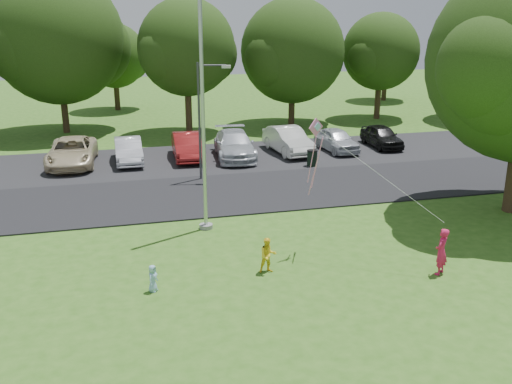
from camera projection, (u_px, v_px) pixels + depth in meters
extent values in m
plane|color=#2F5F19|center=(345.00, 275.00, 17.57)|extent=(120.00, 120.00, 0.00)
cube|color=black|center=(267.00, 190.00, 25.88)|extent=(60.00, 6.00, 0.06)
cube|color=black|center=(236.00, 157.00, 31.88)|extent=(42.00, 7.00, 0.06)
cylinder|color=#B7BABF|center=(202.00, 94.00, 19.86)|extent=(0.14, 0.14, 10.00)
cylinder|color=gray|center=(206.00, 226.00, 21.33)|extent=(0.50, 0.50, 0.16)
cylinder|color=#3F3F44|center=(199.00, 123.00, 26.76)|extent=(0.11, 0.11, 5.57)
cylinder|color=#3F3F44|center=(212.00, 65.00, 25.99)|extent=(1.29, 0.34, 0.08)
cube|color=silver|center=(226.00, 67.00, 26.04)|extent=(0.45, 0.29, 0.13)
cylinder|color=black|center=(312.00, 159.00, 29.79)|extent=(0.53, 0.53, 0.85)
cylinder|color=black|center=(312.00, 151.00, 29.66)|extent=(0.56, 0.56, 0.05)
sphere|color=#19320D|center=(511.00, 76.00, 20.33)|extent=(4.63, 4.63, 4.63)
sphere|color=#19320D|center=(494.00, 68.00, 20.03)|extent=(4.01, 4.01, 4.01)
cylinder|color=#332316|center=(65.00, 109.00, 38.12)|extent=(0.44, 0.44, 3.19)
sphere|color=#19320D|center=(57.00, 38.00, 36.75)|extent=(8.50, 8.50, 8.50)
sphere|color=#19320D|center=(89.00, 47.00, 38.18)|extent=(5.53, 5.53, 5.53)
sphere|color=#19320D|center=(28.00, 46.00, 35.49)|extent=(5.10, 5.10, 5.10)
cylinder|color=#332316|center=(189.00, 108.00, 37.84)|extent=(0.44, 0.44, 3.43)
sphere|color=#19320D|center=(186.00, 47.00, 36.67)|extent=(6.27, 6.27, 6.27)
sphere|color=#19320D|center=(207.00, 54.00, 37.73)|extent=(4.07, 4.07, 4.07)
sphere|color=#19320D|center=(168.00, 53.00, 35.74)|extent=(3.76, 3.76, 3.76)
cylinder|color=#332316|center=(292.00, 106.00, 40.94)|extent=(0.44, 0.44, 2.66)
sphere|color=#19320D|center=(293.00, 51.00, 39.78)|extent=(7.27, 7.27, 7.27)
sphere|color=#19320D|center=(311.00, 58.00, 41.00)|extent=(4.72, 4.72, 4.72)
sphere|color=#19320D|center=(276.00, 57.00, 38.70)|extent=(4.36, 4.36, 4.36)
cylinder|color=#332316|center=(378.00, 99.00, 43.24)|extent=(0.44, 0.44, 3.02)
sphere|color=#19320D|center=(381.00, 51.00, 42.19)|extent=(5.67, 5.67, 5.67)
sphere|color=#19320D|center=(392.00, 56.00, 43.15)|extent=(3.68, 3.68, 3.68)
sphere|color=#19320D|center=(371.00, 56.00, 41.35)|extent=(3.40, 3.40, 3.40)
cylinder|color=#332316|center=(501.00, 97.00, 42.84)|extent=(0.44, 0.44, 3.42)
sphere|color=#19320D|center=(509.00, 31.00, 41.41)|extent=(8.77, 8.77, 8.77)
sphere|color=#19320D|center=(497.00, 38.00, 40.11)|extent=(5.26, 5.26, 5.26)
cylinder|color=#332316|center=(117.00, 94.00, 47.16)|extent=(0.44, 0.44, 2.60)
sphere|color=#19320D|center=(114.00, 56.00, 46.23)|extent=(5.20, 5.20, 5.20)
sphere|color=#19320D|center=(129.00, 60.00, 47.11)|extent=(3.38, 3.38, 3.38)
sphere|color=#19320D|center=(101.00, 60.00, 45.46)|extent=(3.12, 3.12, 3.12)
cylinder|color=#332316|center=(384.00, 86.00, 52.42)|extent=(0.44, 0.44, 2.60)
sphere|color=#19320D|center=(387.00, 51.00, 51.49)|extent=(5.20, 5.20, 5.20)
sphere|color=#19320D|center=(395.00, 55.00, 52.36)|extent=(3.38, 3.38, 3.38)
sphere|color=#19320D|center=(379.00, 55.00, 50.72)|extent=(3.12, 3.12, 3.12)
imported|color=#C6B793|center=(72.00, 152.00, 29.83)|extent=(2.63, 5.21, 1.41)
imported|color=silver|center=(128.00, 150.00, 30.38)|extent=(1.40, 3.96, 1.30)
imported|color=maroon|center=(187.00, 146.00, 31.17)|extent=(1.65, 4.27, 1.39)
imported|color=#B2B7BF|center=(234.00, 145.00, 31.37)|extent=(2.52, 5.18, 1.45)
imported|color=silver|center=(288.00, 140.00, 32.44)|extent=(1.96, 4.59, 1.47)
imported|color=#B2B7BF|center=(337.00, 140.00, 32.98)|extent=(1.72, 3.87, 1.29)
imported|color=black|center=(382.00, 136.00, 33.99)|extent=(1.65, 3.82, 1.28)
imported|color=#D51C51|center=(441.00, 251.00, 17.42)|extent=(0.64, 0.62, 1.49)
imported|color=yellow|center=(268.00, 255.00, 17.58)|extent=(0.56, 0.44, 1.13)
imported|color=#8FC0DC|center=(153.00, 278.00, 16.41)|extent=(0.43, 0.47, 0.81)
cube|color=pink|center=(316.00, 127.00, 18.14)|extent=(0.56, 0.29, 0.60)
cube|color=#8CC6E5|center=(318.00, 127.00, 18.12)|extent=(0.27, 0.15, 0.29)
cylinder|color=white|center=(378.00, 174.00, 17.64)|extent=(3.19, 2.75, 2.56)
cylinder|color=pink|center=(312.00, 160.00, 18.43)|extent=(0.20, 0.25, 1.60)
cylinder|color=pink|center=(317.00, 163.00, 18.56)|extent=(0.22, 0.42, 1.83)
cylinder|color=pink|center=(315.00, 168.00, 18.46)|extent=(0.24, 0.61, 2.04)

